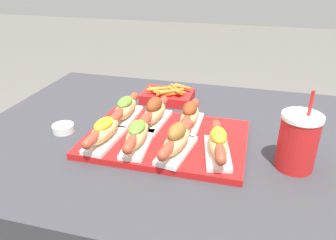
# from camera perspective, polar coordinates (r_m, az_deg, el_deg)

# --- Properties ---
(patio_table) EXTENTS (1.15, 0.87, 0.72)m
(patio_table) POSITION_cam_1_polar(r_m,az_deg,el_deg) (1.18, 0.20, -17.56)
(patio_table) COLOR #333338
(patio_table) RESTS_ON ground_plane
(serving_tray) EXTENTS (0.44, 0.31, 0.02)m
(serving_tray) POSITION_cam_1_polar(r_m,az_deg,el_deg) (0.92, -0.32, -3.28)
(serving_tray) COLOR red
(serving_tray) RESTS_ON patio_table
(hot_dog_0) EXTENTS (0.07, 0.20, 0.07)m
(hot_dog_0) POSITION_cam_1_polar(r_m,az_deg,el_deg) (0.88, -11.03, -1.91)
(hot_dog_0) COLOR white
(hot_dog_0) RESTS_ON serving_tray
(hot_dog_1) EXTENTS (0.07, 0.20, 0.07)m
(hot_dog_1) POSITION_cam_1_polar(r_m,az_deg,el_deg) (0.85, -5.35, -2.56)
(hot_dog_1) COLOR white
(hot_dog_1) RESTS_ON serving_tray
(hot_dog_2) EXTENTS (0.08, 0.20, 0.08)m
(hot_dog_2) POSITION_cam_1_polar(r_m,az_deg,el_deg) (0.82, 1.53, -3.55)
(hot_dog_2) COLOR white
(hot_dog_2) RESTS_ON serving_tray
(hot_dog_3) EXTENTS (0.09, 0.20, 0.07)m
(hot_dog_3) POSITION_cam_1_polar(r_m,az_deg,el_deg) (0.82, 8.71, -4.00)
(hot_dog_3) COLOR white
(hot_dog_3) RESTS_ON serving_tray
(hot_dog_4) EXTENTS (0.06, 0.20, 0.07)m
(hot_dog_4) POSITION_cam_1_polar(r_m,az_deg,el_deg) (1.00, -7.42, 1.94)
(hot_dog_4) COLOR white
(hot_dog_4) RESTS_ON serving_tray
(hot_dog_5) EXTENTS (0.07, 0.20, 0.08)m
(hot_dog_5) POSITION_cam_1_polar(r_m,az_deg,el_deg) (0.97, -2.39, 1.33)
(hot_dog_5) COLOR white
(hot_dog_5) RESTS_ON serving_tray
(hot_dog_6) EXTENTS (0.06, 0.20, 0.08)m
(hot_dog_6) POSITION_cam_1_polar(r_m,az_deg,el_deg) (0.95, 3.81, 0.70)
(hot_dog_6) COLOR white
(hot_dog_6) RESTS_ON serving_tray
(sauce_bowl) EXTENTS (0.06, 0.06, 0.02)m
(sauce_bowl) POSITION_cam_1_polar(r_m,az_deg,el_deg) (1.01, -17.79, -1.31)
(sauce_bowl) COLOR silver
(sauce_bowl) RESTS_ON patio_table
(drink_cup) EXTENTS (0.09, 0.09, 0.20)m
(drink_cup) POSITION_cam_1_polar(r_m,az_deg,el_deg) (0.84, 21.67, -3.51)
(drink_cup) COLOR red
(drink_cup) RESTS_ON patio_table
(fries_basket) EXTENTS (0.18, 0.13, 0.06)m
(fries_basket) POSITION_cam_1_polar(r_m,az_deg,el_deg) (1.17, -0.04, 4.26)
(fries_basket) COLOR red
(fries_basket) RESTS_ON patio_table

